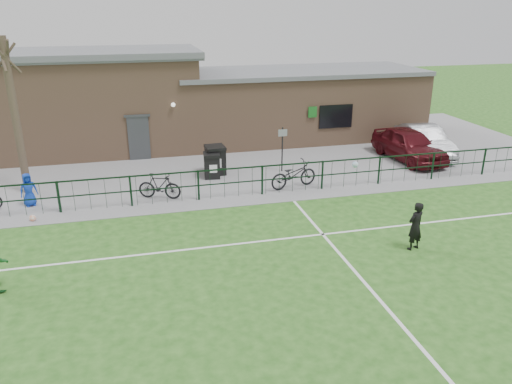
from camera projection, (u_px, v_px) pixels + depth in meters
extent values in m
plane|color=#255619|center=(306.00, 312.00, 12.19)|extent=(90.00, 90.00, 0.00)
cube|color=gray|center=(214.00, 157.00, 24.44)|extent=(34.00, 13.00, 0.02)
cube|color=white|center=(238.00, 198.00, 19.27)|extent=(28.00, 0.10, 0.01)
cube|color=white|center=(264.00, 241.00, 15.82)|extent=(28.00, 0.10, 0.01)
cube|color=white|center=(380.00, 301.00, 12.64)|extent=(0.10, 16.00, 0.01)
cube|color=black|center=(237.00, 182.00, 19.24)|extent=(28.00, 0.10, 1.20)
cylinder|color=#433429|center=(16.00, 118.00, 18.84)|extent=(0.30, 0.30, 6.00)
cube|color=black|center=(212.00, 166.00, 21.42)|extent=(0.73, 0.81, 0.99)
cube|color=black|center=(215.00, 161.00, 21.86)|extent=(0.83, 0.92, 1.17)
cylinder|color=black|center=(282.00, 149.00, 22.03)|extent=(0.08, 0.08, 2.00)
imported|color=#490D13|center=(409.00, 145.00, 23.73)|extent=(2.16, 4.58, 1.51)
imported|color=#97999E|center=(424.00, 141.00, 24.53)|extent=(2.05, 4.50, 1.43)
imported|color=black|center=(160.00, 186.00, 19.07)|extent=(1.72, 1.06, 1.00)
imported|color=black|center=(294.00, 175.00, 20.21)|extent=(2.19, 1.21, 1.09)
imported|color=#1238AF|center=(28.00, 190.00, 18.34)|extent=(0.72, 0.60, 1.25)
imported|color=black|center=(415.00, 226.00, 15.05)|extent=(0.65, 0.53, 1.53)
sphere|color=white|center=(355.00, 165.00, 17.27)|extent=(0.22, 0.22, 0.22)
sphere|color=white|center=(33.00, 218.00, 17.23)|extent=(0.23, 0.23, 0.23)
cube|color=#9E7558|center=(204.00, 110.00, 26.54)|extent=(24.00, 5.00, 3.50)
cube|color=#9E7558|center=(75.00, 68.00, 24.29)|extent=(11.52, 5.00, 1.20)
cube|color=#5B5E63|center=(73.00, 53.00, 24.04)|extent=(12.02, 5.40, 0.28)
cube|color=#5B5E63|center=(299.00, 72.00, 27.09)|extent=(13.44, 5.30, 0.22)
cube|color=#383A3D|center=(139.00, 139.00, 23.70)|extent=(1.00, 0.08, 2.10)
cube|color=black|center=(336.00, 116.00, 25.77)|extent=(1.80, 0.08, 1.20)
cube|color=#19661E|center=(313.00, 112.00, 25.33)|extent=(0.45, 0.04, 0.55)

